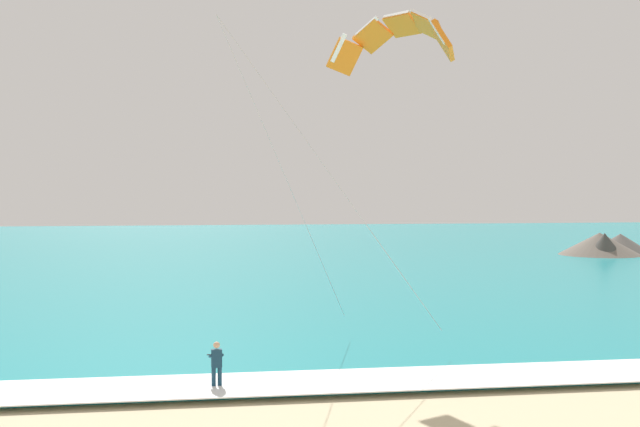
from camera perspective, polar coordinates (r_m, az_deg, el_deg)
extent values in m
cube|color=teal|center=(84.50, -7.43, -2.75)|extent=(200.00, 120.00, 0.20)
cube|color=white|center=(26.07, -5.48, -12.58)|extent=(200.00, 3.18, 0.04)
ellipsoid|color=yellow|center=(25.99, -7.72, -13.08)|extent=(0.59, 1.44, 0.05)
cube|color=black|center=(26.22, -7.73, -12.84)|extent=(0.17, 0.08, 0.04)
cube|color=black|center=(25.74, -7.72, -13.12)|extent=(0.17, 0.08, 0.04)
cylinder|color=#143347|center=(25.88, -7.95, -12.24)|extent=(0.14, 0.14, 0.84)
cylinder|color=#143347|center=(25.91, -7.50, -12.22)|extent=(0.14, 0.14, 0.84)
cube|color=#143347|center=(25.73, -7.73, -10.68)|extent=(0.36, 0.24, 0.60)
sphere|color=tan|center=(25.64, -7.74, -9.71)|extent=(0.22, 0.22, 0.22)
cylinder|color=#143347|center=(25.85, -8.18, -10.50)|extent=(0.14, 0.51, 0.22)
cylinder|color=#143347|center=(25.90, -7.37, -10.48)|extent=(0.14, 0.51, 0.22)
cylinder|color=black|center=(26.09, -7.83, -10.39)|extent=(0.55, 0.10, 0.04)
cube|color=#3F3F42|center=(25.89, -7.76, -11.09)|extent=(0.13, 0.09, 0.10)
cube|color=orange|center=(30.52, 9.18, 12.65)|extent=(1.06, 1.65, 1.59)
cube|color=white|center=(30.28, 8.75, 13.38)|extent=(0.64, 0.78, 1.20)
cube|color=orange|center=(31.77, 8.08, 13.71)|extent=(1.43, 1.79, 1.34)
cube|color=white|center=(31.54, 7.65, 14.42)|extent=(0.89, 1.06, 0.79)
cube|color=orange|center=(32.84, 6.19, 13.84)|extent=(1.67, 1.73, 0.79)
cube|color=white|center=(32.62, 5.75, 14.53)|extent=(0.98, 1.18, 0.21)
cube|color=orange|center=(33.53, 3.96, 13.08)|extent=(1.71, 1.43, 1.34)
cube|color=white|center=(33.31, 3.52, 13.75)|extent=(0.89, 1.06, 0.79)
cube|color=orange|center=(33.70, 1.85, 11.63)|extent=(1.55, 0.94, 1.59)
cube|color=white|center=(33.47, 1.39, 12.27)|extent=(0.63, 0.73, 1.20)
cylinder|color=#B2B2B7|center=(27.44, 1.40, 2.08)|extent=(8.72, 3.11, 11.27)
cylinder|color=#B2B2B7|center=(29.25, -2.31, 2.05)|extent=(5.59, 7.19, 11.27)
cone|color=#665B51|center=(81.77, 20.17, -2.20)|extent=(8.78, 8.78, 2.43)
cone|color=#56514C|center=(85.24, 21.53, -2.15)|extent=(6.91, 6.91, 2.18)
cone|color=#47423D|center=(80.16, 20.50, -2.26)|extent=(3.90, 3.90, 2.48)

